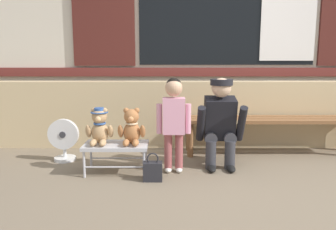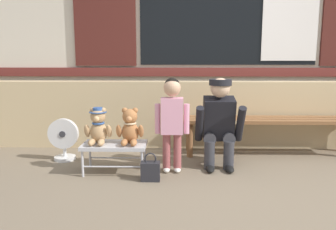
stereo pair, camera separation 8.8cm
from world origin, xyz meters
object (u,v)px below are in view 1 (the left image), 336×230
object	(u,v)px
wooden_bench_long	(269,123)
teddy_bear_plain	(130,128)
teddy_bear_with_hat	(98,127)
adult_crouching	(220,122)
child_standing	(173,115)
small_display_bench	(115,147)
floor_fan	(63,140)
handbag_on_ground	(152,171)

from	to	relation	value
wooden_bench_long	teddy_bear_plain	xyz separation A→B (m)	(-1.59, -0.69, 0.09)
teddy_bear_with_hat	adult_crouching	bearing A→B (deg)	8.95
teddy_bear_with_hat	child_standing	distance (m)	0.75
wooden_bench_long	small_display_bench	distance (m)	1.89
small_display_bench	teddy_bear_with_hat	distance (m)	0.26
floor_fan	wooden_bench_long	bearing A→B (deg)	7.13
teddy_bear_plain	handbag_on_ground	size ratio (longest dim) A/B	1.34
teddy_bear_plain	handbag_on_ground	distance (m)	0.49
floor_fan	child_standing	bearing A→B (deg)	-16.64
adult_crouching	floor_fan	world-z (taller)	adult_crouching
teddy_bear_with_hat	teddy_bear_plain	bearing A→B (deg)	-0.13
adult_crouching	floor_fan	bearing A→B (deg)	173.48
wooden_bench_long	floor_fan	xyz separation A→B (m)	(-2.40, -0.30, -0.13)
teddy_bear_with_hat	handbag_on_ground	world-z (taller)	teddy_bear_with_hat
adult_crouching	handbag_on_ground	world-z (taller)	adult_crouching
wooden_bench_long	adult_crouching	bearing A→B (deg)	-143.62
small_display_bench	teddy_bear_with_hat	xyz separation A→B (m)	(-0.16, 0.00, 0.21)
handbag_on_ground	floor_fan	xyz separation A→B (m)	(-1.02, 0.63, 0.14)
wooden_bench_long	teddy_bear_plain	world-z (taller)	teddy_bear_plain
small_display_bench	child_standing	world-z (taller)	child_standing
wooden_bench_long	child_standing	size ratio (longest dim) A/B	2.19
small_display_bench	teddy_bear_with_hat	bearing A→B (deg)	179.23
child_standing	floor_fan	size ratio (longest dim) A/B	2.00
small_display_bench	child_standing	distance (m)	0.67
wooden_bench_long	small_display_bench	bearing A→B (deg)	-158.40
small_display_bench	handbag_on_ground	size ratio (longest dim) A/B	2.35
wooden_bench_long	small_display_bench	size ratio (longest dim) A/B	3.28
wooden_bench_long	teddy_bear_plain	bearing A→B (deg)	-156.50
child_standing	handbag_on_ground	distance (m)	0.60
adult_crouching	teddy_bear_plain	bearing A→B (deg)	-167.97
wooden_bench_long	handbag_on_ground	world-z (taller)	wooden_bench_long
small_display_bench	teddy_bear_plain	distance (m)	0.25
wooden_bench_long	floor_fan	distance (m)	2.42
child_standing	small_display_bench	bearing A→B (deg)	-177.21
small_display_bench	adult_crouching	bearing A→B (deg)	10.36
adult_crouching	floor_fan	size ratio (longest dim) A/B	1.98
small_display_bench	handbag_on_ground	bearing A→B (deg)	-31.52
adult_crouching	floor_fan	xyz separation A→B (m)	(-1.72, 0.20, -0.24)
teddy_bear_with_hat	child_standing	size ratio (longest dim) A/B	0.38
small_display_bench	floor_fan	distance (m)	0.76
handbag_on_ground	floor_fan	bearing A→B (deg)	148.53
wooden_bench_long	small_display_bench	world-z (taller)	wooden_bench_long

